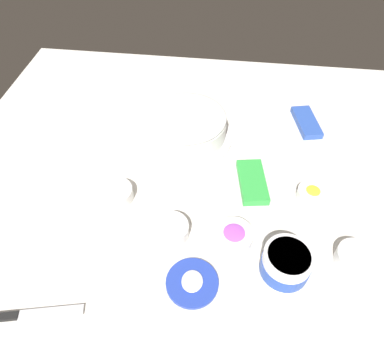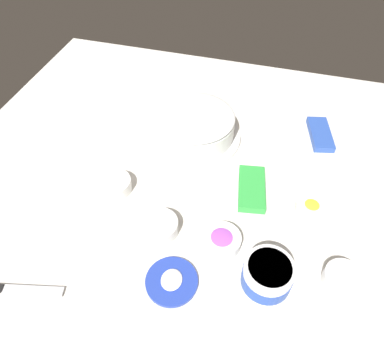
{
  "view_description": "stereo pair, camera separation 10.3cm",
  "coord_description": "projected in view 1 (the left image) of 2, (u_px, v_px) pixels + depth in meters",
  "views": [
    {
      "loc": [
        0.59,
        0.06,
        0.8
      ],
      "look_at": [
        -0.09,
        -0.02,
        0.04
      ],
      "focal_mm": 33.63,
      "sensor_mm": 36.0,
      "label": 1
    },
    {
      "loc": [
        0.57,
        0.17,
        0.8
      ],
      "look_at": [
        -0.09,
        -0.02,
        0.04
      ],
      "focal_mm": 33.63,
      "sensor_mm": 36.0,
      "label": 2
    }
  ],
  "objects": [
    {
      "name": "sprinkle_bowl_orange",
      "position": [
        170.0,
        230.0,
        0.92
      ],
      "size": [
        0.1,
        0.1,
        0.04
      ],
      "color": "white",
      "rests_on": "ground_plane"
    },
    {
      "name": "sprinkle_bowl_blue",
      "position": [
        355.0,
        258.0,
        0.86
      ],
      "size": [
        0.09,
        0.09,
        0.04
      ],
      "color": "white",
      "rests_on": "ground_plane"
    },
    {
      "name": "candy_box_lower",
      "position": [
        252.0,
        182.0,
        1.04
      ],
      "size": [
        0.17,
        0.1,
        0.02
      ],
      "primitive_type": "cube",
      "rotation": [
        0.0,
        0.0,
        0.16
      ],
      "color": "green",
      "rests_on": "ground_plane"
    },
    {
      "name": "spreading_knife",
      "position": [
        19.0,
        315.0,
        0.79
      ],
      "size": [
        0.07,
        0.23,
        0.01
      ],
      "color": "silver",
      "rests_on": "ground_plane"
    },
    {
      "name": "sprinkle_bowl_pink",
      "position": [
        116.0,
        193.0,
        1.0
      ],
      "size": [
        0.1,
        0.1,
        0.04
      ],
      "color": "white",
      "rests_on": "ground_plane"
    },
    {
      "name": "candy_box_upper",
      "position": [
        306.0,
        122.0,
        1.22
      ],
      "size": [
        0.16,
        0.1,
        0.02
      ],
      "primitive_type": "cube",
      "rotation": [
        0.0,
        0.0,
        0.22
      ],
      "color": "#2D51B2",
      "rests_on": "ground_plane"
    },
    {
      "name": "frosting_tub",
      "position": [
        286.0,
        264.0,
        0.82
      ],
      "size": [
        0.11,
        0.11,
        0.09
      ],
      "color": "white",
      "rests_on": "ground_plane"
    },
    {
      "name": "frosting_tub_lid",
      "position": [
        192.0,
        282.0,
        0.84
      ],
      "size": [
        0.12,
        0.12,
        0.02
      ],
      "color": "#233DAD",
      "rests_on": "ground_plane"
    },
    {
      "name": "ground_plane",
      "position": [
        195.0,
        206.0,
        0.99
      ],
      "size": [
        1.54,
        1.54,
        0.0
      ],
      "primitive_type": "plane",
      "color": "silver"
    },
    {
      "name": "frosted_cake",
      "position": [
        186.0,
        126.0,
        1.14
      ],
      "size": [
        0.3,
        0.3,
        0.11
      ],
      "color": "white",
      "rests_on": "ground_plane"
    },
    {
      "name": "sprinkle_bowl_yellow",
      "position": [
        312.0,
        194.0,
        1.0
      ],
      "size": [
        0.08,
        0.08,
        0.04
      ],
      "color": "white",
      "rests_on": "ground_plane"
    },
    {
      "name": "sprinkle_bowl_rainbow",
      "position": [
        234.0,
        236.0,
        0.9
      ],
      "size": [
        0.1,
        0.1,
        0.04
      ],
      "color": "white",
      "rests_on": "ground_plane"
    }
  ]
}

